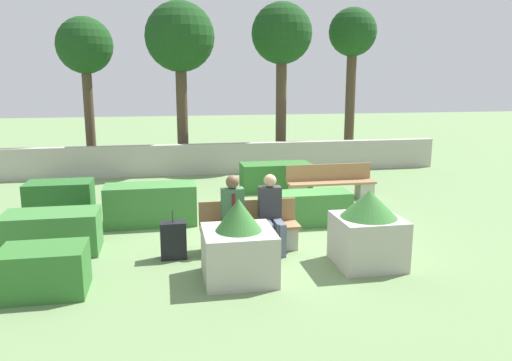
# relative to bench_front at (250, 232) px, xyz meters

# --- Properties ---
(ground_plane) EXTENTS (60.00, 60.00, 0.00)m
(ground_plane) POSITION_rel_bench_front_xyz_m (0.56, 1.00, -0.31)
(ground_plane) COLOR #6B8956
(perimeter_wall) EXTENTS (13.55, 0.30, 0.93)m
(perimeter_wall) POSITION_rel_bench_front_xyz_m (0.56, 7.03, 0.15)
(perimeter_wall) COLOR #ADA89E
(perimeter_wall) RESTS_ON ground_plane
(bench_front) EXTENTS (1.72, 0.48, 0.83)m
(bench_front) POSITION_rel_bench_front_xyz_m (0.00, 0.00, 0.00)
(bench_front) COLOR #937047
(bench_front) RESTS_ON ground_plane
(bench_left_side) EXTENTS (2.18, 0.49, 0.83)m
(bench_left_side) POSITION_rel_bench_front_xyz_m (2.59, 3.25, 0.02)
(bench_left_side) COLOR #937047
(bench_left_side) RESTS_ON ground_plane
(person_seated_man) EXTENTS (0.38, 0.63, 1.33)m
(person_seated_man) POSITION_rel_bench_front_xyz_m (-0.30, -0.13, 0.42)
(person_seated_man) COLOR #515B70
(person_seated_man) RESTS_ON ground_plane
(person_seated_woman) EXTENTS (0.38, 0.63, 1.32)m
(person_seated_woman) POSITION_rel_bench_front_xyz_m (0.35, -0.14, 0.41)
(person_seated_woman) COLOR #515B70
(person_seated_woman) RESTS_ON ground_plane
(hedge_block_near_left) EXTENTS (1.13, 0.79, 0.66)m
(hedge_block_near_left) POSITION_rel_bench_front_xyz_m (-3.09, -1.27, 0.02)
(hedge_block_near_left) COLOR #33702D
(hedge_block_near_left) RESTS_ON ground_plane
(hedge_block_near_right) EXTENTS (1.81, 0.75, 0.82)m
(hedge_block_near_right) POSITION_rel_bench_front_xyz_m (-1.71, 1.85, 0.10)
(hedge_block_near_right) COLOR #3D7A38
(hedge_block_near_right) RESTS_ON ground_plane
(hedge_block_mid_left) EXTENTS (1.82, 0.84, 0.73)m
(hedge_block_mid_left) POSITION_rel_bench_front_xyz_m (1.47, 4.43, 0.05)
(hedge_block_mid_left) COLOR #33702D
(hedge_block_mid_left) RESTS_ON ground_plane
(hedge_block_mid_right) EXTENTS (1.54, 0.67, 0.67)m
(hedge_block_mid_right) POSITION_rel_bench_front_xyz_m (1.49, 1.26, 0.02)
(hedge_block_mid_right) COLOR #3D7A38
(hedge_block_mid_right) RESTS_ON ground_plane
(hedge_block_far_left) EXTENTS (1.56, 0.83, 0.71)m
(hedge_block_far_left) POSITION_rel_bench_front_xyz_m (-3.33, 0.44, 0.04)
(hedge_block_far_left) COLOR #3D7A38
(hedge_block_far_left) RESTS_ON ground_plane
(hedge_block_far_right) EXTENTS (1.30, 0.77, 0.85)m
(hedge_block_far_right) POSITION_rel_bench_front_xyz_m (-3.55, 2.37, 0.11)
(hedge_block_far_right) COLOR #286028
(hedge_block_far_right) RESTS_ON ground_plane
(planter_corner_left) EXTENTS (1.04, 1.04, 1.22)m
(planter_corner_left) POSITION_rel_bench_front_xyz_m (-0.38, -1.25, 0.19)
(planter_corner_left) COLOR #ADA89E
(planter_corner_left) RESTS_ON ground_plane
(planter_corner_right) EXTENTS (1.00, 1.00, 1.22)m
(planter_corner_right) POSITION_rel_bench_front_xyz_m (1.71, -1.07, 0.26)
(planter_corner_right) COLOR #ADA89E
(planter_corner_right) RESTS_ON ground_plane
(suitcase) EXTENTS (0.42, 0.25, 0.82)m
(suitcase) POSITION_rel_bench_front_xyz_m (-1.31, -0.21, -0.00)
(suitcase) COLOR black
(suitcase) RESTS_ON ground_plane
(tree_leftmost) EXTENTS (1.75, 1.75, 4.78)m
(tree_leftmost) POSITION_rel_bench_front_xyz_m (-3.71, 8.58, 3.47)
(tree_leftmost) COLOR #473828
(tree_leftmost) RESTS_ON ground_plane
(tree_center_left) EXTENTS (2.16, 2.16, 5.25)m
(tree_center_left) POSITION_rel_bench_front_xyz_m (-0.79, 8.03, 3.76)
(tree_center_left) COLOR #473828
(tree_center_left) RESTS_ON ground_plane
(tree_center_right) EXTENTS (2.00, 2.00, 5.35)m
(tree_center_right) POSITION_rel_bench_front_xyz_m (2.53, 8.35, 3.90)
(tree_center_right) COLOR #473828
(tree_center_right) RESTS_ON ground_plane
(tree_rightmost) EXTENTS (1.65, 1.65, 5.30)m
(tree_rightmost) POSITION_rel_bench_front_xyz_m (5.16, 8.81, 3.92)
(tree_rightmost) COLOR #473828
(tree_rightmost) RESTS_ON ground_plane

